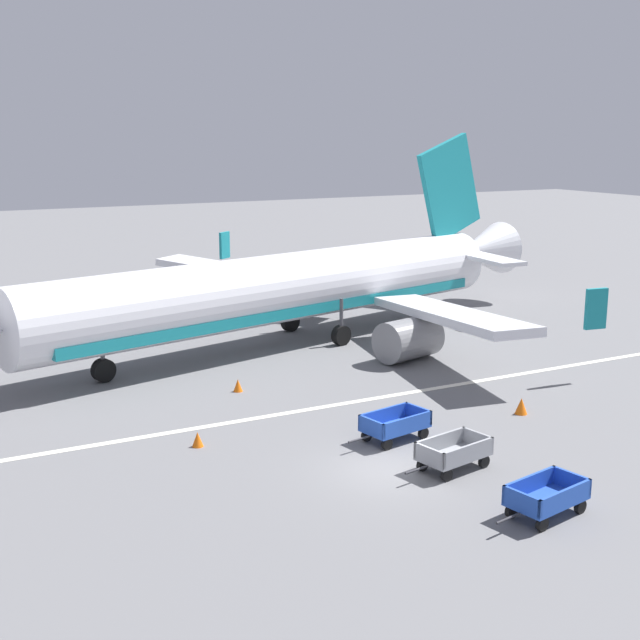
{
  "coord_description": "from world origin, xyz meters",
  "views": [
    {
      "loc": [
        -14.64,
        -22.77,
        11.31
      ],
      "look_at": [
        2.96,
        10.97,
        2.8
      ],
      "focal_mm": 46.98,
      "sensor_mm": 36.0,
      "label": 1
    }
  ],
  "objects_px": {
    "traffic_cone_mid_apron": "(521,406)",
    "traffic_cone_by_carts": "(198,439)",
    "baggage_cart_second_in_row": "(453,453)",
    "traffic_cone_near_plane": "(238,385)",
    "baggage_cart_third_in_row": "(395,425)",
    "airplane": "(294,288)",
    "baggage_cart_nearest": "(546,497)"
  },
  "relations": [
    {
      "from": "traffic_cone_mid_apron",
      "to": "baggage_cart_nearest",
      "type": "bearing_deg",
      "value": -126.4
    },
    {
      "from": "baggage_cart_second_in_row",
      "to": "baggage_cart_third_in_row",
      "type": "bearing_deg",
      "value": 94.47
    },
    {
      "from": "traffic_cone_mid_apron",
      "to": "traffic_cone_by_carts",
      "type": "xyz_separation_m",
      "value": [
        -13.06,
        2.66,
        -0.06
      ]
    },
    {
      "from": "baggage_cart_nearest",
      "to": "traffic_cone_mid_apron",
      "type": "xyz_separation_m",
      "value": [
        5.64,
        7.65,
        -0.26
      ]
    },
    {
      "from": "airplane",
      "to": "traffic_cone_mid_apron",
      "type": "relative_size",
      "value": 54.87
    },
    {
      "from": "baggage_cart_nearest",
      "to": "baggage_cart_second_in_row",
      "type": "distance_m",
      "value": 4.22
    },
    {
      "from": "traffic_cone_near_plane",
      "to": "traffic_cone_mid_apron",
      "type": "xyz_separation_m",
      "value": [
        9.19,
        -8.27,
        0.06
      ]
    },
    {
      "from": "traffic_cone_mid_apron",
      "to": "traffic_cone_by_carts",
      "type": "bearing_deg",
      "value": 168.48
    },
    {
      "from": "baggage_cart_second_in_row",
      "to": "traffic_cone_near_plane",
      "type": "distance_m",
      "value": 12.14
    },
    {
      "from": "baggage_cart_third_in_row",
      "to": "traffic_cone_near_plane",
      "type": "height_order",
      "value": "baggage_cart_third_in_row"
    },
    {
      "from": "baggage_cart_second_in_row",
      "to": "traffic_cone_near_plane",
      "type": "height_order",
      "value": "baggage_cart_second_in_row"
    },
    {
      "from": "traffic_cone_near_plane",
      "to": "traffic_cone_by_carts",
      "type": "bearing_deg",
      "value": -124.63
    },
    {
      "from": "airplane",
      "to": "baggage_cart_third_in_row",
      "type": "relative_size",
      "value": 10.28
    },
    {
      "from": "baggage_cart_nearest",
      "to": "airplane",
      "type": "bearing_deg",
      "value": 83.34
    },
    {
      "from": "traffic_cone_mid_apron",
      "to": "airplane",
      "type": "bearing_deg",
      "value": 100.96
    },
    {
      "from": "traffic_cone_by_carts",
      "to": "traffic_cone_near_plane",
      "type": "bearing_deg",
      "value": 55.37
    },
    {
      "from": "baggage_cart_third_in_row",
      "to": "traffic_cone_by_carts",
      "type": "bearing_deg",
      "value": 157.77
    },
    {
      "from": "traffic_cone_near_plane",
      "to": "traffic_cone_mid_apron",
      "type": "relative_size",
      "value": 0.83
    },
    {
      "from": "traffic_cone_near_plane",
      "to": "baggage_cart_nearest",
      "type": "bearing_deg",
      "value": -77.41
    },
    {
      "from": "baggage_cart_nearest",
      "to": "traffic_cone_mid_apron",
      "type": "distance_m",
      "value": 9.5
    },
    {
      "from": "baggage_cart_third_in_row",
      "to": "traffic_cone_by_carts",
      "type": "xyz_separation_m",
      "value": [
        -6.82,
        2.79,
        -0.32
      ]
    },
    {
      "from": "baggage_cart_nearest",
      "to": "traffic_cone_near_plane",
      "type": "bearing_deg",
      "value": 102.59
    },
    {
      "from": "airplane",
      "to": "traffic_cone_by_carts",
      "type": "relative_size",
      "value": 66.37
    },
    {
      "from": "baggage_cart_nearest",
      "to": "traffic_cone_mid_apron",
      "type": "relative_size",
      "value": 5.34
    },
    {
      "from": "baggage_cart_nearest",
      "to": "traffic_cone_near_plane",
      "type": "xyz_separation_m",
      "value": [
        -3.55,
        15.91,
        -0.32
      ]
    },
    {
      "from": "traffic_cone_mid_apron",
      "to": "traffic_cone_near_plane",
      "type": "bearing_deg",
      "value": 138.02
    },
    {
      "from": "baggage_cart_nearest",
      "to": "traffic_cone_mid_apron",
      "type": "bearing_deg",
      "value": 53.6
    },
    {
      "from": "airplane",
      "to": "baggage_cart_second_in_row",
      "type": "distance_m",
      "value": 19.12
    },
    {
      "from": "baggage_cart_second_in_row",
      "to": "traffic_cone_mid_apron",
      "type": "distance_m",
      "value": 6.9
    },
    {
      "from": "baggage_cart_second_in_row",
      "to": "traffic_cone_by_carts",
      "type": "distance_m",
      "value": 9.35
    },
    {
      "from": "traffic_cone_near_plane",
      "to": "traffic_cone_mid_apron",
      "type": "height_order",
      "value": "traffic_cone_mid_apron"
    },
    {
      "from": "baggage_cart_third_in_row",
      "to": "traffic_cone_near_plane",
      "type": "distance_m",
      "value": 8.9
    }
  ]
}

